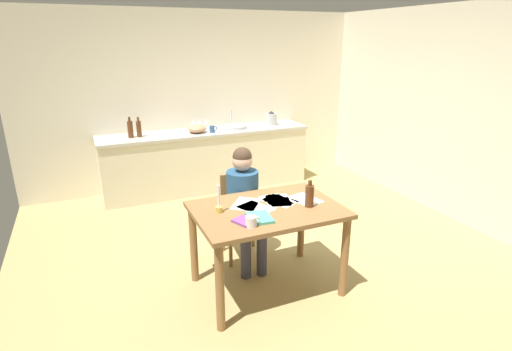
{
  "coord_description": "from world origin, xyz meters",
  "views": [
    {
      "loc": [
        -1.67,
        -3.43,
        2.19
      ],
      "look_at": [
        -0.09,
        0.19,
        0.85
      ],
      "focal_mm": 28.33,
      "sensor_mm": 36.0,
      "label": 1
    }
  ],
  "objects_px": {
    "book_cookery": "(259,218)",
    "wine_glass_near_sink": "(207,121)",
    "wine_bottle_on_table": "(310,195)",
    "stovetop_kettle": "(271,119)",
    "teacup_on_counter": "(212,129)",
    "mixing_bowl": "(197,129)",
    "coffee_mug": "(251,221)",
    "bottle_oil": "(130,129)",
    "wine_glass_by_kettle": "(199,122)",
    "dining_table": "(267,220)",
    "bottle_vinegar": "(139,129)",
    "person_seated": "(244,199)",
    "candlestick": "(219,205)",
    "chair_at_table": "(241,212)",
    "wine_glass_back_left": "(193,122)",
    "book_magazine": "(245,221)",
    "sink_unit": "(235,127)"
  },
  "relations": [
    {
      "from": "coffee_mug",
      "to": "mixing_bowl",
      "type": "distance_m",
      "value": 2.99
    },
    {
      "from": "bottle_oil",
      "to": "stovetop_kettle",
      "type": "height_order",
      "value": "bottle_oil"
    },
    {
      "from": "coffee_mug",
      "to": "bottle_oil",
      "type": "height_order",
      "value": "bottle_oil"
    },
    {
      "from": "dining_table",
      "to": "mixing_bowl",
      "type": "bearing_deg",
      "value": 87.15
    },
    {
      "from": "chair_at_table",
      "to": "bottle_oil",
      "type": "bearing_deg",
      "value": 111.22
    },
    {
      "from": "wine_bottle_on_table",
      "to": "wine_glass_near_sink",
      "type": "xyz_separation_m",
      "value": [
        -0.0,
        3.02,
        0.11
      ]
    },
    {
      "from": "wine_glass_near_sink",
      "to": "teacup_on_counter",
      "type": "distance_m",
      "value": 0.31
    },
    {
      "from": "dining_table",
      "to": "bottle_oil",
      "type": "relative_size",
      "value": 4.43
    },
    {
      "from": "wine_bottle_on_table",
      "to": "bottle_oil",
      "type": "distance_m",
      "value": 3.08
    },
    {
      "from": "dining_table",
      "to": "sink_unit",
      "type": "height_order",
      "value": "sink_unit"
    },
    {
      "from": "book_cookery",
      "to": "mixing_bowl",
      "type": "xyz_separation_m",
      "value": [
        0.29,
        2.86,
        0.15
      ]
    },
    {
      "from": "candlestick",
      "to": "book_cookery",
      "type": "distance_m",
      "value": 0.37
    },
    {
      "from": "book_magazine",
      "to": "bottle_vinegar",
      "type": "distance_m",
      "value": 2.97
    },
    {
      "from": "stovetop_kettle",
      "to": "wine_glass_near_sink",
      "type": "height_order",
      "value": "stovetop_kettle"
    },
    {
      "from": "sink_unit",
      "to": "wine_glass_near_sink",
      "type": "relative_size",
      "value": 2.34
    },
    {
      "from": "book_cookery",
      "to": "wine_bottle_on_table",
      "type": "relative_size",
      "value": 1.0
    },
    {
      "from": "coffee_mug",
      "to": "bottle_oil",
      "type": "relative_size",
      "value": 0.43
    },
    {
      "from": "candlestick",
      "to": "bottle_oil",
      "type": "relative_size",
      "value": 0.85
    },
    {
      "from": "wine_glass_back_left",
      "to": "teacup_on_counter",
      "type": "xyz_separation_m",
      "value": [
        0.2,
        -0.3,
        -0.06
      ]
    },
    {
      "from": "candlestick",
      "to": "teacup_on_counter",
      "type": "height_order",
      "value": "candlestick"
    },
    {
      "from": "wine_glass_by_kettle",
      "to": "coffee_mug",
      "type": "bearing_deg",
      "value": -98.99
    },
    {
      "from": "book_cookery",
      "to": "mixing_bowl",
      "type": "bearing_deg",
      "value": 90.47
    },
    {
      "from": "candlestick",
      "to": "wine_glass_near_sink",
      "type": "bearing_deg",
      "value": 74.95
    },
    {
      "from": "mixing_bowl",
      "to": "teacup_on_counter",
      "type": "xyz_separation_m",
      "value": [
        0.21,
        -0.08,
        -0.01
      ]
    },
    {
      "from": "mixing_bowl",
      "to": "wine_glass_back_left",
      "type": "distance_m",
      "value": 0.23
    },
    {
      "from": "mixing_bowl",
      "to": "wine_glass_near_sink",
      "type": "distance_m",
      "value": 0.31
    },
    {
      "from": "dining_table",
      "to": "coffee_mug",
      "type": "bearing_deg",
      "value": -133.41
    },
    {
      "from": "wine_glass_back_left",
      "to": "book_magazine",
      "type": "bearing_deg",
      "value": -97.87
    },
    {
      "from": "dining_table",
      "to": "wine_glass_by_kettle",
      "type": "relative_size",
      "value": 8.23
    },
    {
      "from": "bottle_vinegar",
      "to": "wine_glass_near_sink",
      "type": "relative_size",
      "value": 1.79
    },
    {
      "from": "book_cookery",
      "to": "wine_glass_by_kettle",
      "type": "relative_size",
      "value": 1.57
    },
    {
      "from": "book_cookery",
      "to": "wine_glass_near_sink",
      "type": "distance_m",
      "value": 3.13
    },
    {
      "from": "book_cookery",
      "to": "bottle_vinegar",
      "type": "relative_size",
      "value": 0.88
    },
    {
      "from": "coffee_mug",
      "to": "book_magazine",
      "type": "relative_size",
      "value": 0.72
    },
    {
      "from": "wine_glass_near_sink",
      "to": "coffee_mug",
      "type": "bearing_deg",
      "value": -100.97
    },
    {
      "from": "coffee_mug",
      "to": "candlestick",
      "type": "relative_size",
      "value": 0.51
    },
    {
      "from": "bottle_vinegar",
      "to": "wine_glass_by_kettle",
      "type": "height_order",
      "value": "bottle_vinegar"
    },
    {
      "from": "coffee_mug",
      "to": "teacup_on_counter",
      "type": "relative_size",
      "value": 1.1
    },
    {
      "from": "person_seated",
      "to": "candlestick",
      "type": "distance_m",
      "value": 0.64
    },
    {
      "from": "book_magazine",
      "to": "bottle_oil",
      "type": "relative_size",
      "value": 0.61
    },
    {
      "from": "candlestick",
      "to": "book_cookery",
      "type": "xyz_separation_m",
      "value": [
        0.26,
        -0.26,
        -0.06
      ]
    },
    {
      "from": "wine_glass_by_kettle",
      "to": "stovetop_kettle",
      "type": "bearing_deg",
      "value": -7.6
    },
    {
      "from": "chair_at_table",
      "to": "stovetop_kettle",
      "type": "height_order",
      "value": "stovetop_kettle"
    },
    {
      "from": "bottle_oil",
      "to": "person_seated",
      "type": "bearing_deg",
      "value": -70.4
    },
    {
      "from": "bottle_oil",
      "to": "chair_at_table",
      "type": "bearing_deg",
      "value": -68.78
    },
    {
      "from": "bottle_oil",
      "to": "bottle_vinegar",
      "type": "distance_m",
      "value": 0.12
    },
    {
      "from": "mixing_bowl",
      "to": "stovetop_kettle",
      "type": "bearing_deg",
      "value": 3.34
    },
    {
      "from": "dining_table",
      "to": "bottle_vinegar",
      "type": "height_order",
      "value": "bottle_vinegar"
    },
    {
      "from": "dining_table",
      "to": "mixing_bowl",
      "type": "xyz_separation_m",
      "value": [
        0.13,
        2.68,
        0.28
      ]
    },
    {
      "from": "candlestick",
      "to": "wine_glass_by_kettle",
      "type": "bearing_deg",
      "value": 77.12
    }
  ]
}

